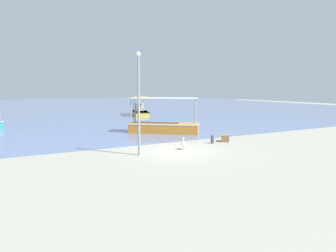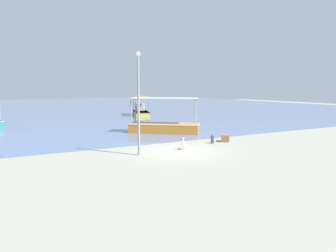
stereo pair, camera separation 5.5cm
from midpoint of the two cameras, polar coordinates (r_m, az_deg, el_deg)
name	(u,v)px [view 1 (the left image)]	position (r m, az deg, el deg)	size (l,w,h in m)	color
ground	(179,151)	(20.31, 1.84, -4.39)	(120.00, 120.00, 0.00)	gray
harbor_water	(47,108)	(65.97, -20.29, 3.04)	(110.00, 90.00, 0.00)	slate
fishing_boat_center	(164,126)	(28.17, -0.77, 0.00)	(5.74, 5.05, 3.00)	orange
fishing_boat_near_right	(140,111)	(45.52, -4.88, 2.64)	(3.32, 5.53, 2.61)	gold
pelican	(183,144)	(20.80, 2.62, -3.08)	(0.53, 0.73, 0.80)	#E0997A
lamp_post	(139,98)	(18.81, -5.21, 4.87)	(0.28, 0.28, 5.92)	gray
mooring_bollard	(212,139)	(23.18, 7.67, -2.18)	(0.25, 0.25, 0.64)	#47474C
cargo_crate	(225,138)	(24.10, 9.87, -2.09)	(0.76, 0.57, 0.50)	olive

